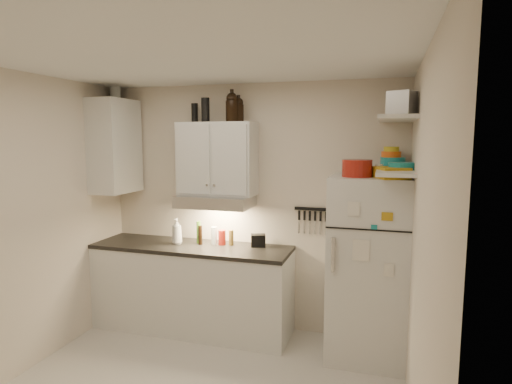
# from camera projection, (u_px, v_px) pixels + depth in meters

# --- Properties ---
(ceiling) EXTENTS (3.20, 3.00, 0.02)m
(ceiling) POSITION_uv_depth(u_px,v_px,m) (184.00, 56.00, 2.98)
(ceiling) COLOR white
(ceiling) RESTS_ON ground
(back_wall) EXTENTS (3.20, 0.02, 2.60)m
(back_wall) POSITION_uv_depth(u_px,v_px,m) (250.00, 207.00, 4.58)
(back_wall) COLOR beige
(back_wall) RESTS_ON ground
(left_wall) EXTENTS (0.02, 3.00, 2.60)m
(left_wall) POSITION_uv_depth(u_px,v_px,m) (15.00, 226.00, 3.61)
(left_wall) COLOR beige
(left_wall) RESTS_ON ground
(right_wall) EXTENTS (0.02, 3.00, 2.60)m
(right_wall) POSITION_uv_depth(u_px,v_px,m) (422.00, 257.00, 2.68)
(right_wall) COLOR beige
(right_wall) RESTS_ON ground
(base_cabinet) EXTENTS (2.10, 0.60, 0.88)m
(base_cabinet) POSITION_uv_depth(u_px,v_px,m) (192.00, 289.00, 4.55)
(base_cabinet) COLOR silver
(base_cabinet) RESTS_ON floor
(countertop) EXTENTS (2.10, 0.62, 0.04)m
(countertop) POSITION_uv_depth(u_px,v_px,m) (192.00, 247.00, 4.49)
(countertop) COLOR black
(countertop) RESTS_ON base_cabinet
(upper_cabinet) EXTENTS (0.80, 0.33, 0.75)m
(upper_cabinet) POSITION_uv_depth(u_px,v_px,m) (218.00, 159.00, 4.43)
(upper_cabinet) COLOR silver
(upper_cabinet) RESTS_ON back_wall
(side_cabinet) EXTENTS (0.33, 0.55, 1.00)m
(side_cabinet) POSITION_uv_depth(u_px,v_px,m) (115.00, 146.00, 4.61)
(side_cabinet) COLOR silver
(side_cabinet) RESTS_ON left_wall
(range_hood) EXTENTS (0.76, 0.46, 0.12)m
(range_hood) POSITION_uv_depth(u_px,v_px,m) (216.00, 201.00, 4.42)
(range_hood) COLOR silver
(range_hood) RESTS_ON back_wall
(fridge) EXTENTS (0.70, 0.68, 1.70)m
(fridge) POSITION_uv_depth(u_px,v_px,m) (368.00, 268.00, 3.94)
(fridge) COLOR silver
(fridge) RESTS_ON floor
(shelf_hi) EXTENTS (0.30, 0.95, 0.03)m
(shelf_hi) POSITION_uv_depth(u_px,v_px,m) (397.00, 119.00, 3.58)
(shelf_hi) COLOR silver
(shelf_hi) RESTS_ON right_wall
(shelf_lo) EXTENTS (0.30, 0.95, 0.03)m
(shelf_lo) POSITION_uv_depth(u_px,v_px,m) (395.00, 171.00, 3.64)
(shelf_lo) COLOR silver
(shelf_lo) RESTS_ON right_wall
(knife_strip) EXTENTS (0.42, 0.02, 0.03)m
(knife_strip) POSITION_uv_depth(u_px,v_px,m) (315.00, 209.00, 4.35)
(knife_strip) COLOR black
(knife_strip) RESTS_ON back_wall
(dutch_oven) EXTENTS (0.34, 0.34, 0.15)m
(dutch_oven) POSITION_uv_depth(u_px,v_px,m) (357.00, 168.00, 3.75)
(dutch_oven) COLOR maroon
(dutch_oven) RESTS_ON fridge
(book_stack) EXTENTS (0.32, 0.35, 0.10)m
(book_stack) POSITION_uv_depth(u_px,v_px,m) (391.00, 173.00, 3.59)
(book_stack) COLOR #B88B17
(book_stack) RESTS_ON fridge
(spice_jar) EXTENTS (0.08, 0.08, 0.11)m
(spice_jar) POSITION_uv_depth(u_px,v_px,m) (379.00, 171.00, 3.74)
(spice_jar) COLOR silver
(spice_jar) RESTS_ON fridge
(stock_pot) EXTENTS (0.32, 0.32, 0.18)m
(stock_pot) POSITION_uv_depth(u_px,v_px,m) (404.00, 108.00, 3.82)
(stock_pot) COLOR silver
(stock_pot) RESTS_ON shelf_hi
(tin_a) EXTENTS (0.19, 0.17, 0.19)m
(tin_a) POSITION_uv_depth(u_px,v_px,m) (399.00, 105.00, 3.49)
(tin_a) COLOR #AAAAAD
(tin_a) RESTS_ON shelf_hi
(tin_b) EXTENTS (0.24, 0.24, 0.18)m
(tin_b) POSITION_uv_depth(u_px,v_px,m) (402.00, 103.00, 3.29)
(tin_b) COLOR #AAAAAD
(tin_b) RESTS_ON shelf_hi
(bowl_teal) EXTENTS (0.22, 0.22, 0.09)m
(bowl_teal) POSITION_uv_depth(u_px,v_px,m) (393.00, 162.00, 3.91)
(bowl_teal) COLOR teal
(bowl_teal) RESTS_ON shelf_lo
(bowl_orange) EXTENTS (0.18, 0.18, 0.05)m
(bowl_orange) POSITION_uv_depth(u_px,v_px,m) (391.00, 154.00, 3.93)
(bowl_orange) COLOR orange
(bowl_orange) RESTS_ON bowl_teal
(bowl_yellow) EXTENTS (0.14, 0.14, 0.04)m
(bowl_yellow) POSITION_uv_depth(u_px,v_px,m) (391.00, 149.00, 3.92)
(bowl_yellow) COLOR gold
(bowl_yellow) RESTS_ON bowl_orange
(plates) EXTENTS (0.31, 0.31, 0.06)m
(plates) POSITION_uv_depth(u_px,v_px,m) (402.00, 166.00, 3.61)
(plates) COLOR teal
(plates) RESTS_ON shelf_lo
(growler_a) EXTENTS (0.15, 0.15, 0.30)m
(growler_a) POSITION_uv_depth(u_px,v_px,m) (232.00, 107.00, 4.29)
(growler_a) COLOR black
(growler_a) RESTS_ON upper_cabinet
(growler_b) EXTENTS (0.12, 0.12, 0.25)m
(growler_b) POSITION_uv_depth(u_px,v_px,m) (239.00, 110.00, 4.33)
(growler_b) COLOR black
(growler_b) RESTS_ON upper_cabinet
(thermos_a) EXTENTS (0.09, 0.09, 0.24)m
(thermos_a) POSITION_uv_depth(u_px,v_px,m) (205.00, 110.00, 4.33)
(thermos_a) COLOR black
(thermos_a) RESTS_ON upper_cabinet
(thermos_b) EXTENTS (0.09, 0.09, 0.20)m
(thermos_b) POSITION_uv_depth(u_px,v_px,m) (195.00, 113.00, 4.49)
(thermos_b) COLOR black
(thermos_b) RESTS_ON upper_cabinet
(side_jar) EXTENTS (0.12, 0.12, 0.15)m
(side_jar) POSITION_uv_depth(u_px,v_px,m) (115.00, 93.00, 4.68)
(side_jar) COLOR silver
(side_jar) RESTS_ON side_cabinet
(soap_bottle) EXTENTS (0.12, 0.12, 0.31)m
(soap_bottle) POSITION_uv_depth(u_px,v_px,m) (177.00, 230.00, 4.52)
(soap_bottle) COLOR silver
(soap_bottle) RESTS_ON countertop
(pepper_mill) EXTENTS (0.06, 0.06, 0.16)m
(pepper_mill) POSITION_uv_depth(u_px,v_px,m) (231.00, 238.00, 4.48)
(pepper_mill) COLOR brown
(pepper_mill) RESTS_ON countertop
(oil_bottle) EXTENTS (0.06, 0.06, 0.24)m
(oil_bottle) POSITION_uv_depth(u_px,v_px,m) (199.00, 232.00, 4.56)
(oil_bottle) COLOR #42741D
(oil_bottle) RESTS_ON countertop
(vinegar_bottle) EXTENTS (0.04, 0.04, 0.20)m
(vinegar_bottle) POSITION_uv_depth(u_px,v_px,m) (200.00, 235.00, 4.51)
(vinegar_bottle) COLOR black
(vinegar_bottle) RESTS_ON countertop
(clear_bottle) EXTENTS (0.07, 0.07, 0.19)m
(clear_bottle) POSITION_uv_depth(u_px,v_px,m) (214.00, 236.00, 4.51)
(clear_bottle) COLOR silver
(clear_bottle) RESTS_ON countertop
(red_jar) EXTENTS (0.09, 0.09, 0.16)m
(red_jar) POSITION_uv_depth(u_px,v_px,m) (222.00, 237.00, 4.50)
(red_jar) COLOR maroon
(red_jar) RESTS_ON countertop
(caddy) EXTENTS (0.17, 0.15, 0.13)m
(caddy) POSITION_uv_depth(u_px,v_px,m) (258.00, 240.00, 4.43)
(caddy) COLOR black
(caddy) RESTS_ON countertop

